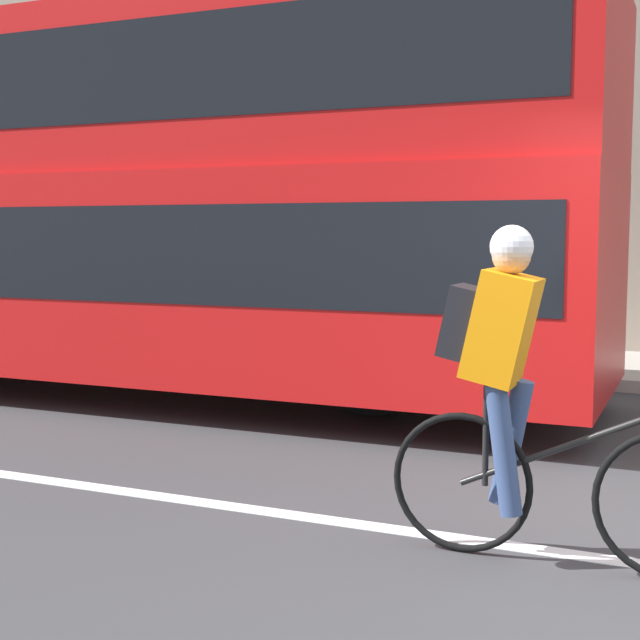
% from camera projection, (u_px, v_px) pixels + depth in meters
% --- Properties ---
extents(bus, '(10.73, 2.49, 3.63)m').
position_uv_depth(bus, '(73.00, 194.00, 9.19)').
color(bus, black).
rests_on(bus, ground_plane).
extents(cyclist_on_bike, '(1.73, 0.32, 1.68)m').
position_uv_depth(cyclist_on_bike, '(528.00, 384.00, 4.37)').
color(cyclist_on_bike, black).
rests_on(cyclist_on_bike, ground_plane).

